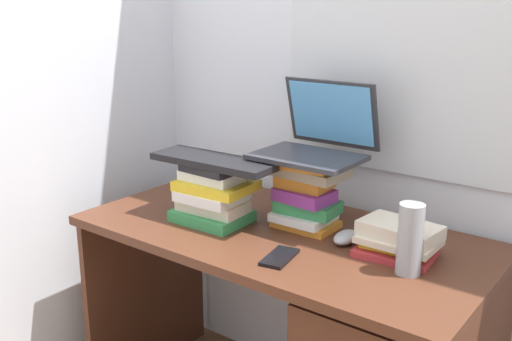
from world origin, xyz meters
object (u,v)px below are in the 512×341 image
computer_mouse (346,237)px  mug (210,183)px  book_stack_tall (306,192)px  cell_phone (280,257)px  laptop (318,138)px  keyboard (214,161)px  book_stack_side (398,240)px  book_stack_keyboard_riser (213,194)px  water_bottle (410,239)px

computer_mouse → mug: size_ratio=0.85×
mug → book_stack_tall: bearing=-6.2°
book_stack_tall → cell_phone: size_ratio=1.76×
laptop → computer_mouse: laptop is taller
keyboard → mug: bearing=132.2°
book_stack_tall → laptop: (-0.00, 0.06, 0.16)m
book_stack_side → computer_mouse: size_ratio=2.21×
book_stack_tall → cell_phone: book_stack_tall is taller
book_stack_side → book_stack_tall: bearing=173.4°
book_stack_keyboard_riser → cell_phone: 0.37m
book_stack_keyboard_riser → computer_mouse: bearing=12.5°
mug → laptop: bearing=1.6°
laptop → book_stack_side: bearing=-16.6°
book_stack_side → keyboard: keyboard is taller
book_stack_keyboard_riser → computer_mouse: (0.43, 0.10, -0.07)m
computer_mouse → cell_phone: (-0.09, -0.21, -0.01)m
book_stack_side → mug: 0.78m
book_stack_keyboard_riser → water_bottle: same height
water_bottle → cell_phone: size_ratio=1.41×
book_stack_tall → computer_mouse: size_ratio=2.30×
laptop → book_stack_tall: bearing=-88.7°
book_stack_tall → keyboard: book_stack_tall is taller
book_stack_tall → computer_mouse: bearing=-15.2°
book_stack_keyboard_riser → laptop: size_ratio=0.78×
book_stack_tall → laptop: size_ratio=0.74×
laptop → keyboard: bearing=-141.0°
book_stack_side → mug: bearing=173.6°
computer_mouse → cell_phone: size_ratio=0.76×
book_stack_keyboard_riser → mug: book_stack_keyboard_riser is taller
book_stack_side → cell_phone: bearing=-139.1°
mug → book_stack_side: bearing=-6.4°
book_stack_keyboard_riser → computer_mouse: size_ratio=2.42×
computer_mouse → water_bottle: water_bottle is taller
book_stack_keyboard_riser → water_bottle: (0.66, 0.02, 0.01)m
book_stack_side → keyboard: bearing=-169.6°
mug → water_bottle: bearing=-11.7°
computer_mouse → water_bottle: 0.25m
book_stack_keyboard_riser → laptop: (0.26, 0.20, 0.18)m
book_stack_keyboard_riser → keyboard: 0.11m
cell_phone → book_stack_tall: bearing=96.4°
book_stack_side → mug: same height
book_stack_keyboard_riser → cell_phone: book_stack_keyboard_riser is taller
book_stack_keyboard_riser → mug: (-0.18, 0.19, -0.04)m
mug → water_bottle: (0.84, -0.17, 0.05)m
computer_mouse → laptop: bearing=148.1°
book_stack_side → cell_phone: (-0.25, -0.22, -0.04)m
book_stack_keyboard_riser → water_bottle: bearing=1.4°
book_stack_tall → laptop: laptop is taller
book_stack_tall → water_bottle: size_ratio=1.25×
keyboard → cell_phone: size_ratio=3.09×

